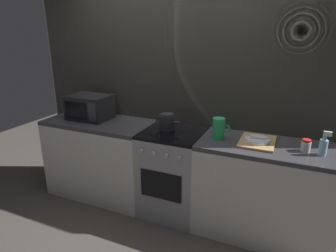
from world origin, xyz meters
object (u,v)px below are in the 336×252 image
stove_unit (173,172)px  spice_jar (306,145)px  dish_pile (257,141)px  pitcher (219,129)px  spray_bottle (324,146)px  kettle (167,122)px  microwave (90,107)px

stove_unit → spice_jar: size_ratio=8.57×
stove_unit → dish_pile: 0.93m
pitcher → spray_bottle: size_ratio=0.99×
pitcher → spray_bottle: spray_bottle is taller
kettle → dish_pile: bearing=-0.9°
stove_unit → pitcher: bearing=-2.8°
microwave → spice_jar: size_ratio=4.38×
dish_pile → spray_bottle: spray_bottle is taller
kettle → spray_bottle: size_ratio=1.40×
spray_bottle → kettle: bearing=176.7°
spray_bottle → microwave: bearing=178.0°
stove_unit → microwave: bearing=178.1°
pitcher → dish_pile: pitcher is taller
microwave → stove_unit: bearing=-1.9°
kettle → spice_jar: size_ratio=2.71×
kettle → pitcher: bearing=-5.7°
microwave → pitcher: microwave is taller
microwave → dish_pile: bearing=-0.5°
stove_unit → spray_bottle: size_ratio=4.43×
pitcher → stove_unit: bearing=177.2°
pitcher → microwave: bearing=177.8°
stove_unit → kettle: kettle is taller
stove_unit → kettle: bearing=158.1°
dish_pile → spice_jar: bearing=-4.8°
dish_pile → spice_jar: (0.39, -0.03, 0.03)m
dish_pile → spray_bottle: bearing=-7.4°
microwave → dish_pile: (1.84, -0.02, -0.12)m
kettle → pitcher: 0.54m
stove_unit → spice_jar: 1.30m
spice_jar → spray_bottle: spray_bottle is taller
kettle → spice_jar: 1.27m
microwave → kettle: 0.96m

